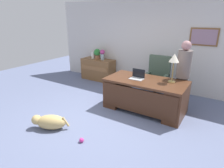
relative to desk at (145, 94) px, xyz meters
name	(u,v)px	position (x,y,z in m)	size (l,w,h in m)	color
ground_plane	(104,119)	(-0.57, -0.90, -0.42)	(12.00, 12.00, 0.00)	slate
back_wall	(151,45)	(-0.56, 1.70, 0.93)	(7.00, 0.16, 2.70)	silver
desk	(145,94)	(0.00, 0.00, 0.00)	(1.87, 0.95, 0.77)	#4C2B19
credenza	(98,69)	(-2.38, 1.35, -0.04)	(1.21, 0.50, 0.75)	brown
armchair	(157,79)	(-0.06, 0.97, 0.09)	(0.60, 0.59, 1.16)	#475B4C
person_standing	(183,75)	(0.69, 0.60, 0.44)	(0.32, 0.32, 1.66)	#262323
dog_lying	(49,122)	(-1.29, -1.81, -0.26)	(0.71, 0.55, 0.30)	tan
laptop	(137,76)	(-0.22, 0.02, 0.40)	(0.32, 0.22, 0.22)	#B2B5BA
desk_lamp	(174,60)	(0.56, 0.19, 0.86)	(0.22, 0.22, 0.65)	#9E8447
vase_with_flowers	(102,54)	(-2.18, 1.35, 0.53)	(0.17, 0.17, 0.36)	#95AAB4
vase_empty	(93,55)	(-2.59, 1.35, 0.45)	(0.13, 0.13, 0.24)	silver
potted_plant	(97,54)	(-2.40, 1.35, 0.53)	(0.24, 0.24, 0.36)	brown
dog_toy_ball	(82,140)	(-0.44, -1.81, -0.38)	(0.09, 0.09, 0.09)	#D8338C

